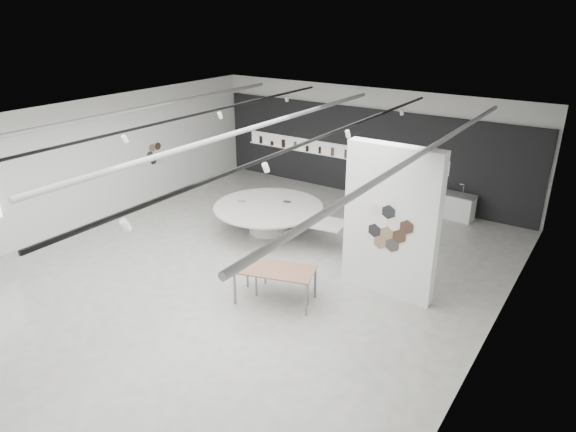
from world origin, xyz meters
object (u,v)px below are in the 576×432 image
Objects in this scene: partition_column at (391,222)px; kitchen_counter at (452,205)px; sample_table_wood at (275,271)px; display_island at (270,215)px; sample_table_stone at (286,270)px.

partition_column is 2.43× the size of kitchen_counter.
partition_column is 2.84m from sample_table_wood.
display_island reaches higher than sample_table_wood.
partition_column reaches higher than display_island.
kitchen_counter is (4.15, 4.20, -0.13)m from display_island.
kitchen_counter is (-0.18, 5.51, -1.39)m from partition_column.
display_island reaches higher than sample_table_stone.
display_island is 2.30× the size of sample_table_wood.
display_island is 5.91m from kitchen_counter.
partition_column is at bearing -25.51° from display_island.
sample_table_wood is at bearing -94.47° from sample_table_stone.
sample_table_stone is at bearing -143.34° from partition_column.
kitchen_counter reaches higher than sample_table_stone.
sample_table_wood is 7.53m from kitchen_counter.
partition_column is 0.80× the size of display_island.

